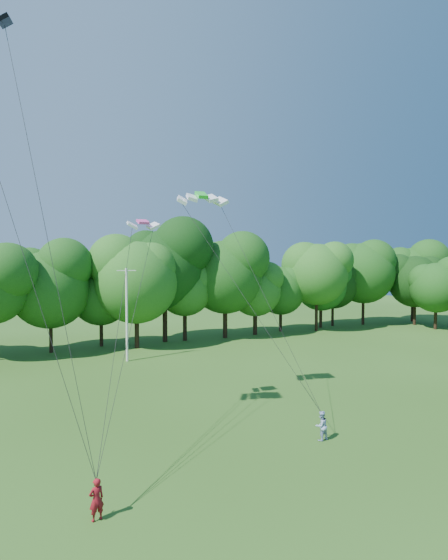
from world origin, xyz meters
name	(u,v)px	position (x,y,z in m)	size (l,w,h in m)	color
ground	(345,540)	(0.00, 0.00, 0.00)	(160.00, 160.00, 0.00)	#284D15
utility_pole	(127,314)	(-0.88, 29.18, 4.45)	(1.72, 0.42, 8.69)	silver
kite_flyer_left	(96,499)	(-7.37, 4.67, 0.77)	(0.57, 0.37, 1.55)	maroon
kite_flyer_right	(321,426)	(4.38, 6.98, 0.77)	(0.75, 0.58, 1.54)	#A6B8E6
kite_green	(201,195)	(0.72, 14.55, 13.52)	(3.27, 1.88, 0.65)	#20D92B
kite_pink	(143,222)	(-3.26, 13.72, 11.62)	(1.86, 0.95, 0.37)	#FF46A8
tree_back_center	(165,263)	(5.26, 37.16, 9.10)	(10.02, 10.02, 14.58)	black
tree_back_east	(321,276)	(28.19, 38.17, 7.20)	(7.93, 7.93, 11.53)	#321C14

